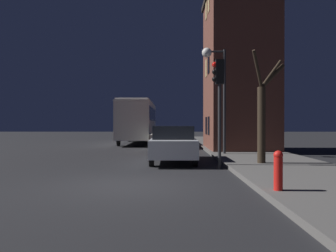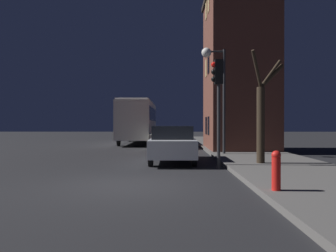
% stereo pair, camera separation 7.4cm
% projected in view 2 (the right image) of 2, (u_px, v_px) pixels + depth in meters
% --- Properties ---
extents(ground_plane, '(120.00, 120.00, 0.00)m').
position_uv_depth(ground_plane, '(127.00, 185.00, 8.93)').
color(ground_plane, black).
extents(sidewalk, '(4.09, 60.00, 0.16)m').
position_uv_depth(sidewalk, '(321.00, 182.00, 8.87)').
color(sidewalk, '#514F4C').
rests_on(sidewalk, ground).
extents(brick_building, '(4.03, 5.74, 9.64)m').
position_uv_depth(brick_building, '(238.00, 70.00, 20.21)').
color(brick_building, brown).
rests_on(brick_building, sidewalk).
extents(streetlamp, '(1.22, 0.50, 5.38)m').
position_uv_depth(streetlamp, '(215.00, 74.00, 16.62)').
color(streetlamp, '#28282B').
rests_on(streetlamp, sidewalk).
extents(traffic_light, '(0.43, 0.24, 4.04)m').
position_uv_depth(traffic_light, '(218.00, 90.00, 12.08)').
color(traffic_light, '#28282B').
rests_on(traffic_light, ground).
extents(bare_tree, '(1.53, 1.42, 4.24)m').
position_uv_depth(bare_tree, '(263.00, 112.00, 12.60)').
color(bare_tree, '#2D2319').
rests_on(bare_tree, sidewalk).
extents(bus, '(2.50, 9.81, 3.51)m').
position_uv_depth(bus, '(138.00, 119.00, 27.62)').
color(bus, beige).
rests_on(bus, ground).
extents(car_near_lane, '(1.88, 4.78, 1.57)m').
position_uv_depth(car_near_lane, '(172.00, 143.00, 14.24)').
color(car_near_lane, '#B7BABF').
rests_on(car_near_lane, ground).
extents(car_mid_lane, '(1.86, 4.36, 1.52)m').
position_uv_depth(car_mid_lane, '(165.00, 137.00, 22.31)').
color(car_mid_lane, beige).
rests_on(car_mid_lane, ground).
extents(fire_hydrant, '(0.21, 0.21, 0.91)m').
position_uv_depth(fire_hydrant, '(276.00, 169.00, 7.41)').
color(fire_hydrant, red).
rests_on(fire_hydrant, sidewalk).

